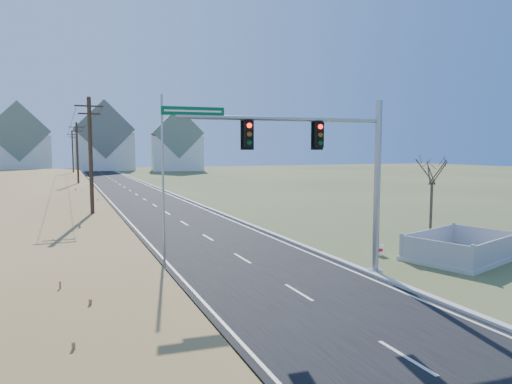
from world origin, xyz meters
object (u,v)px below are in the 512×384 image
Objects in this scene: open_sign at (380,250)px; bare_tree at (432,169)px; fence_enclosure at (461,253)px; traffic_signal_mast at (339,170)px; flagpole at (164,206)px.

open_sign is 0.10× the size of bare_tree.
bare_tree reaches higher than fence_enclosure.
bare_tree reaches higher than open_sign.
open_sign is 7.16m from bare_tree.
flagpole reaches higher than traffic_signal_mast.
fence_enclosure is at bearing -33.09° from open_sign.
traffic_signal_mast is 1.77× the size of bare_tree.
traffic_signal_mast is 1.22× the size of flagpole.
fence_enclosure is at bearing -9.21° from flagpole.
traffic_signal_mast reaches higher than bare_tree.
open_sign is at bearing -1.14° from flagpole.
open_sign is at bearing 130.60° from fence_enclosure.
fence_enclosure is 15.13m from flagpole.
traffic_signal_mast is 6.70m from open_sign.
bare_tree is (9.83, 4.78, -0.29)m from traffic_signal_mast.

